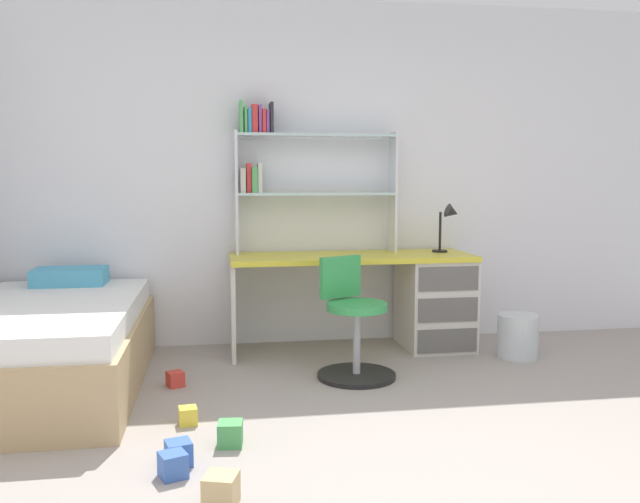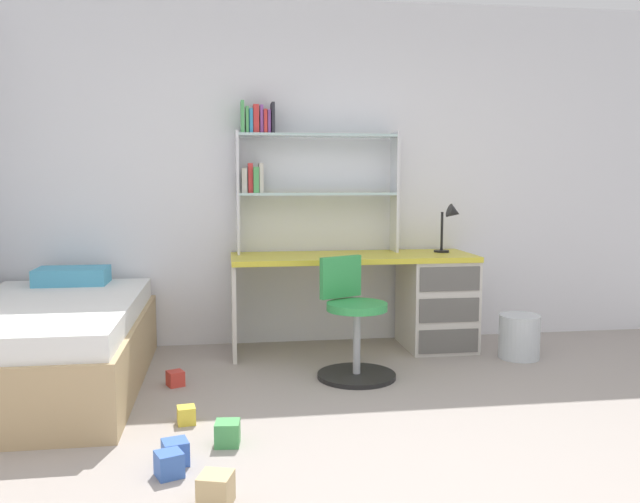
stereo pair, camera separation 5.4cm
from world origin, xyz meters
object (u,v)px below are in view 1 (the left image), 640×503
at_px(toy_block_blue_2, 179,453).
at_px(toy_block_red_0, 175,379).
at_px(waste_bin, 518,336).
at_px(toy_block_yellow_1, 188,416).
at_px(bed_platform, 48,346).
at_px(toy_block_green_4, 230,434).
at_px(toy_block_blue_5, 173,465).
at_px(swivel_chair, 354,330).
at_px(desk_lamp, 449,220).
at_px(bookshelf_hutch, 293,165).
at_px(toy_block_natural_3, 221,490).
at_px(desk, 413,295).

bearing_deg(toy_block_blue_2, toy_block_red_0, 94.05).
height_order(waste_bin, toy_block_yellow_1, waste_bin).
xyz_separation_m(bed_platform, toy_block_red_0, (0.78, -0.06, -0.23)).
bearing_deg(toy_block_green_4, toy_block_blue_5, -129.81).
xyz_separation_m(swivel_chair, bed_platform, (-1.94, 0.03, -0.04)).
distance_m(desk_lamp, toy_block_blue_2, 2.92).
relative_size(bookshelf_hutch, toy_block_yellow_1, 13.27).
distance_m(desk_lamp, toy_block_green_4, 2.63).
bearing_deg(swivel_chair, toy_block_red_0, -178.53).
bearing_deg(swivel_chair, toy_block_blue_5, -129.53).
xyz_separation_m(bed_platform, toy_block_blue_2, (0.86, -1.24, -0.22)).
height_order(toy_block_natural_3, toy_block_blue_5, toy_block_natural_3).
relative_size(desk, desk_lamp, 4.80).
bearing_deg(toy_block_blue_5, bed_platform, 121.71).
relative_size(toy_block_red_0, toy_block_blue_2, 0.86).
xyz_separation_m(toy_block_red_0, toy_block_blue_2, (0.08, -1.18, 0.01)).
xyz_separation_m(desk_lamp, swivel_chair, (-0.91, -0.71, -0.68)).
bearing_deg(toy_block_natural_3, desk, 56.84).
height_order(bookshelf_hutch, toy_block_green_4, bookshelf_hutch).
distance_m(desk, bookshelf_hutch, 1.37).
bearing_deg(toy_block_green_4, bed_platform, 136.24).
xyz_separation_m(swivel_chair, toy_block_red_0, (-1.16, -0.03, -0.27)).
distance_m(swivel_chair, bed_platform, 1.94).
xyz_separation_m(bookshelf_hutch, waste_bin, (1.59, -0.60, -1.26)).
relative_size(toy_block_yellow_1, toy_block_natural_3, 0.73).
distance_m(toy_block_red_0, toy_block_yellow_1, 0.68).
bearing_deg(waste_bin, desk, 149.29).
xyz_separation_m(toy_block_red_0, toy_block_blue_5, (0.07, -1.30, 0.01)).
bearing_deg(desk_lamp, bed_platform, -166.58).
xyz_separation_m(desk_lamp, toy_block_blue_2, (-1.99, -1.92, -0.94)).
xyz_separation_m(waste_bin, toy_block_red_0, (-2.46, -0.30, -0.11)).
relative_size(desk, toy_block_green_4, 15.36).
bearing_deg(swivel_chair, desk_lamp, 38.06).
distance_m(bookshelf_hutch, toy_block_natural_3, 2.90).
bearing_deg(toy_block_yellow_1, desk_lamp, 35.69).
distance_m(desk_lamp, toy_block_natural_3, 3.09).
bearing_deg(desk_lamp, toy_block_red_0, -160.30).
relative_size(swivel_chair, waste_bin, 2.47).
xyz_separation_m(swivel_chair, toy_block_blue_2, (-1.08, -1.21, -0.26)).
relative_size(bed_platform, toy_block_yellow_1, 20.60).
distance_m(desk_lamp, swivel_chair, 1.34).
bearing_deg(toy_block_natural_3, bed_platform, 122.45).
distance_m(toy_block_red_0, toy_block_natural_3, 1.61).
bearing_deg(desk_lamp, swivel_chair, -141.94).
xyz_separation_m(swivel_chair, waste_bin, (1.29, 0.27, -0.15)).
bearing_deg(bookshelf_hutch, toy_block_red_0, -133.88).
bearing_deg(toy_block_yellow_1, bed_platform, 140.24).
bearing_deg(toy_block_blue_2, desk, 48.14).
bearing_deg(toy_block_blue_2, toy_block_yellow_1, 87.55).
xyz_separation_m(toy_block_red_0, toy_block_green_4, (0.32, -0.99, 0.01)).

